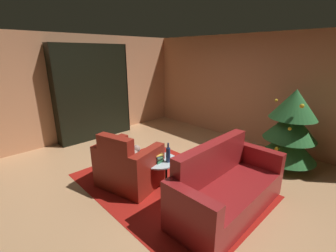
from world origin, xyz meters
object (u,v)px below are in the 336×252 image
Objects in this scene: armchair_red at (128,167)px; decorated_tree at (290,128)px; coffee_table at (159,163)px; bookshelf_unit at (97,93)px; bottle_on_table at (168,154)px; couch_red at (225,189)px; book_stack_on_table at (157,158)px.

decorated_tree reaches higher than armchair_red.
coffee_table is at bearing 51.52° from armchair_red.
bookshelf_unit reaches higher than bottle_on_table.
bottle_on_table is (-0.95, -0.18, 0.25)m from couch_red.
bottle_on_table is 2.34m from decorated_tree.
book_stack_on_table is (0.03, -0.06, 0.12)m from coffee_table.
book_stack_on_table reaches higher than coffee_table.
book_stack_on_table is 0.63× the size of bottle_on_table.
coffee_table is (-1.11, -0.24, 0.08)m from couch_red.
bookshelf_unit is at bearing 161.62° from armchair_red.
couch_red is 5.75× the size of bottle_on_table.
armchair_red is (2.47, -0.82, -0.81)m from bookshelf_unit.
armchair_red reaches higher than bottle_on_table.
book_stack_on_table is 0.14× the size of decorated_tree.
book_stack_on_table is 0.19m from bottle_on_table.
couch_red is 1.14m from coffee_table.
coffee_table is at bearing 115.14° from book_stack_on_table.
couch_red is 1.24× the size of decorated_tree.
coffee_table is 0.24m from bottle_on_table.
bookshelf_unit reaches higher than book_stack_on_table.
book_stack_on_table is at bearing -9.85° from bookshelf_unit.
couch_red reaches higher than bottle_on_table.
couch_red is 1.96m from decorated_tree.
coffee_table is at bearing -8.80° from bookshelf_unit.
armchair_red reaches higher than book_stack_on_table.
bookshelf_unit is 3.73× the size of coffee_table.
armchair_red is at bearing -135.29° from book_stack_on_table.
bookshelf_unit is 2.73m from armchair_red.
bookshelf_unit is 3.02m from bottle_on_table.
armchair_red is 3.34× the size of bottle_on_table.
book_stack_on_table is at bearing -164.68° from couch_red.
bottle_on_table is at bearing 22.15° from coffee_table.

